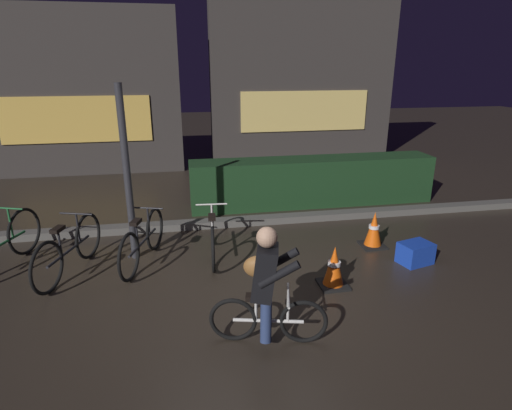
{
  "coord_description": "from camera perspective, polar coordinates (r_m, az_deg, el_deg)",
  "views": [
    {
      "loc": [
        -0.75,
        -4.54,
        2.68
      ],
      "look_at": [
        0.2,
        0.6,
        0.9
      ],
      "focal_mm": 29.37,
      "sensor_mm": 36.0,
      "label": 1
    }
  ],
  "objects": [
    {
      "name": "ground_plane",
      "position": [
        5.33,
        -0.97,
        -11.41
      ],
      "size": [
        40.0,
        40.0,
        0.0
      ],
      "primitive_type": "plane",
      "color": "#2D261E"
    },
    {
      "name": "blue_crate",
      "position": [
        6.32,
        20.88,
        -6.14
      ],
      "size": [
        0.51,
        0.42,
        0.3
      ],
      "primitive_type": "cube",
      "rotation": [
        0.0,
        0.0,
        0.26
      ],
      "color": "#193DB7",
      "rests_on": "ground"
    },
    {
      "name": "parked_bike_center_right",
      "position": [
        6.07,
        -5.94,
        -4.08
      ],
      "size": [
        0.46,
        1.56,
        0.72
      ],
      "rotation": [
        0.0,
        0.0,
        1.5
      ],
      "color": "black",
      "rests_on": "ground"
    },
    {
      "name": "traffic_cone_far",
      "position": [
        6.63,
        15.75,
        -3.29
      ],
      "size": [
        0.36,
        0.36,
        0.56
      ],
      "color": "black",
      "rests_on": "ground"
    },
    {
      "name": "storefront_right",
      "position": [
        12.25,
        6.48,
        17.77
      ],
      "size": [
        5.18,
        0.54,
        4.99
      ],
      "color": "#383330",
      "rests_on": "ground"
    },
    {
      "name": "parked_bike_center_left",
      "position": [
        6.03,
        -15.17,
        -4.75
      ],
      "size": [
        0.56,
        1.55,
        0.74
      ],
      "rotation": [
        0.0,
        0.0,
        1.27
      ],
      "color": "black",
      "rests_on": "ground"
    },
    {
      "name": "street_post",
      "position": [
        5.97,
        -17.14,
        3.82
      ],
      "size": [
        0.1,
        0.1,
        2.45
      ],
      "primitive_type": "cylinder",
      "color": "#2D2D33",
      "rests_on": "ground"
    },
    {
      "name": "sidewalk_curb",
      "position": [
        7.27,
        -3.84,
        -2.36
      ],
      "size": [
        12.0,
        0.24,
        0.12
      ],
      "primitive_type": "cube",
      "color": "#56544F",
      "rests_on": "ground"
    },
    {
      "name": "traffic_cone_near",
      "position": [
        5.37,
        10.58,
        -8.31
      ],
      "size": [
        0.36,
        0.36,
        0.54
      ],
      "color": "black",
      "rests_on": "ground"
    },
    {
      "name": "cyclist",
      "position": [
        4.15,
        1.36,
        -10.85
      ],
      "size": [
        1.17,
        0.6,
        1.25
      ],
      "rotation": [
        0.0,
        0.0,
        -0.23
      ],
      "color": "black",
      "rests_on": "ground"
    },
    {
      "name": "hedge_row",
      "position": [
        8.36,
        7.72,
        3.22
      ],
      "size": [
        4.8,
        0.7,
        0.92
      ],
      "primitive_type": "cube",
      "color": "#19381C",
      "rests_on": "ground"
    },
    {
      "name": "parked_bike_left_mid",
      "position": [
        6.07,
        -24.1,
        -5.55
      ],
      "size": [
        0.58,
        1.59,
        0.76
      ],
      "rotation": [
        0.0,
        0.0,
        1.26
      ],
      "color": "black",
      "rests_on": "ground"
    },
    {
      "name": "storefront_left",
      "position": [
        11.32,
        -23.39,
        13.74
      ],
      "size": [
        4.98,
        0.54,
        3.96
      ],
      "color": "#383330",
      "rests_on": "ground"
    }
  ]
}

